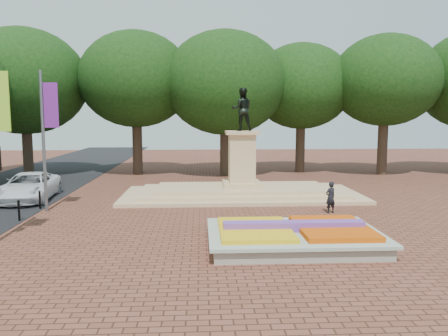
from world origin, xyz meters
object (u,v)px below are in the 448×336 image
van (29,187)px  pedestrian (330,197)px  flower_bed (294,236)px  monument (242,182)px

van → pedestrian: 16.71m
flower_bed → monument: monument is taller
pedestrian → van: bearing=-39.8°
flower_bed → monument: 10.07m
flower_bed → pedestrian: 6.11m
van → pedestrian: bearing=-20.0°
monument → van: (-12.20, -0.45, -0.11)m
monument → van: monument is taller
monument → pedestrian: size_ratio=8.93×
monument → flower_bed: bearing=-84.1°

